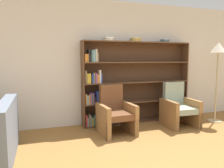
{
  "coord_description": "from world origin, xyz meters",
  "views": [
    {
      "loc": [
        -1.74,
        -2.1,
        1.46
      ],
      "look_at": [
        -0.31,
        2.15,
        0.95
      ],
      "focal_mm": 35.0,
      "sensor_mm": 36.0,
      "label": 1
    }
  ],
  "objects_px": {
    "bowl_slate": "(109,39)",
    "floor_lamp": "(218,54)",
    "armchair_leather": "(115,113)",
    "bowl_copper": "(136,40)",
    "bowl_brass": "(165,41)",
    "armchair_cushioned": "(178,108)",
    "bookshelf": "(127,85)"
  },
  "relations": [
    {
      "from": "bowl_brass",
      "to": "armchair_leather",
      "type": "height_order",
      "value": "bowl_brass"
    },
    {
      "from": "bowl_copper",
      "to": "armchair_leather",
      "type": "relative_size",
      "value": 0.28
    },
    {
      "from": "bookshelf",
      "to": "armchair_leather",
      "type": "bearing_deg",
      "value": -130.56
    },
    {
      "from": "bookshelf",
      "to": "bowl_slate",
      "type": "distance_m",
      "value": 1.11
    },
    {
      "from": "bowl_slate",
      "to": "floor_lamp",
      "type": "height_order",
      "value": "bowl_slate"
    },
    {
      "from": "armchair_leather",
      "to": "floor_lamp",
      "type": "bearing_deg",
      "value": 176.39
    },
    {
      "from": "bowl_slate",
      "to": "armchair_cushioned",
      "type": "xyz_separation_m",
      "value": [
        1.42,
        -0.57,
        -1.5
      ]
    },
    {
      "from": "floor_lamp",
      "to": "bowl_slate",
      "type": "bearing_deg",
      "value": 166.7
    },
    {
      "from": "armchair_leather",
      "to": "floor_lamp",
      "type": "distance_m",
      "value": 2.76
    },
    {
      "from": "bookshelf",
      "to": "armchair_leather",
      "type": "xyz_separation_m",
      "value": [
        -0.51,
        -0.59,
        -0.48
      ]
    },
    {
      "from": "bowl_copper",
      "to": "armchair_cushioned",
      "type": "bearing_deg",
      "value": -35.82
    },
    {
      "from": "bowl_brass",
      "to": "armchair_cushioned",
      "type": "distance_m",
      "value": 1.6
    },
    {
      "from": "bookshelf",
      "to": "bowl_brass",
      "type": "bearing_deg",
      "value": -1.48
    },
    {
      "from": "floor_lamp",
      "to": "armchair_cushioned",
      "type": "bearing_deg",
      "value": 179.59
    },
    {
      "from": "bowl_slate",
      "to": "bowl_copper",
      "type": "height_order",
      "value": "bowl_copper"
    },
    {
      "from": "bowl_copper",
      "to": "armchair_cushioned",
      "type": "height_order",
      "value": "bowl_copper"
    },
    {
      "from": "bowl_slate",
      "to": "bowl_copper",
      "type": "distance_m",
      "value": 0.63
    },
    {
      "from": "bookshelf",
      "to": "armchair_leather",
      "type": "height_order",
      "value": "bookshelf"
    },
    {
      "from": "bookshelf",
      "to": "armchair_leather",
      "type": "distance_m",
      "value": 0.92
    },
    {
      "from": "bowl_slate",
      "to": "armchair_cushioned",
      "type": "height_order",
      "value": "bowl_slate"
    },
    {
      "from": "bookshelf",
      "to": "bowl_brass",
      "type": "xyz_separation_m",
      "value": [
        0.94,
        -0.02,
        1.01
      ]
    },
    {
      "from": "bowl_brass",
      "to": "armchair_cushioned",
      "type": "bearing_deg",
      "value": -86.88
    },
    {
      "from": "bowl_slate",
      "to": "armchair_leather",
      "type": "distance_m",
      "value": 1.6
    },
    {
      "from": "bowl_copper",
      "to": "armchair_leather",
      "type": "distance_m",
      "value": 1.75
    },
    {
      "from": "bowl_slate",
      "to": "bookshelf",
      "type": "bearing_deg",
      "value": 3.08
    },
    {
      "from": "bowl_slate",
      "to": "bowl_brass",
      "type": "distance_m",
      "value": 1.39
    },
    {
      "from": "bowl_slate",
      "to": "armchair_leather",
      "type": "height_order",
      "value": "bowl_slate"
    },
    {
      "from": "bowl_slate",
      "to": "armchair_leather",
      "type": "bearing_deg",
      "value": -95.69
    },
    {
      "from": "bowl_copper",
      "to": "floor_lamp",
      "type": "bearing_deg",
      "value": -17.7
    },
    {
      "from": "armchair_cushioned",
      "to": "floor_lamp",
      "type": "height_order",
      "value": "floor_lamp"
    },
    {
      "from": "armchair_leather",
      "to": "floor_lamp",
      "type": "xyz_separation_m",
      "value": [
        2.49,
        -0.01,
        1.18
      ]
    },
    {
      "from": "bowl_copper",
      "to": "bowl_brass",
      "type": "relative_size",
      "value": 1.17
    }
  ]
}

